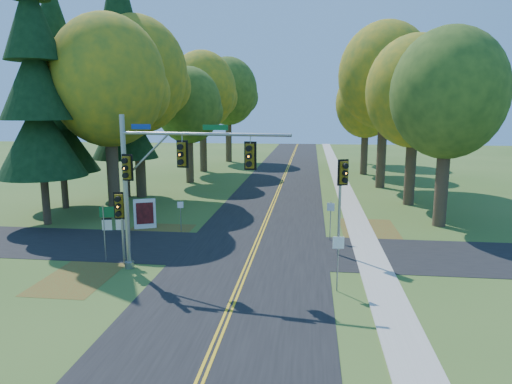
# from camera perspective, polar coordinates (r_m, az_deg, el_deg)

# --- Properties ---
(ground) EXTENTS (160.00, 160.00, 0.00)m
(ground) POSITION_cam_1_polar(r_m,az_deg,el_deg) (23.34, -0.85, -8.71)
(ground) COLOR #34541D
(ground) RESTS_ON ground
(road_main) EXTENTS (8.00, 160.00, 0.02)m
(road_main) POSITION_cam_1_polar(r_m,az_deg,el_deg) (23.34, -0.85, -8.69)
(road_main) COLOR black
(road_main) RESTS_ON ground
(road_cross) EXTENTS (60.00, 6.00, 0.02)m
(road_cross) POSITION_cam_1_polar(r_m,az_deg,el_deg) (25.22, -0.23, -7.22)
(road_cross) COLOR black
(road_cross) RESTS_ON ground
(centerline_left) EXTENTS (0.10, 160.00, 0.01)m
(centerline_left) POSITION_cam_1_polar(r_m,az_deg,el_deg) (23.35, -1.09, -8.64)
(centerline_left) COLOR gold
(centerline_left) RESTS_ON road_main
(centerline_right) EXTENTS (0.10, 160.00, 0.01)m
(centerline_right) POSITION_cam_1_polar(r_m,az_deg,el_deg) (23.32, -0.60, -8.66)
(centerline_right) COLOR gold
(centerline_right) RESTS_ON road_main
(sidewalk_east) EXTENTS (1.60, 160.00, 0.06)m
(sidewalk_east) POSITION_cam_1_polar(r_m,az_deg,el_deg) (23.36, 14.59, -8.96)
(sidewalk_east) COLOR #9E998E
(sidewalk_east) RESTS_ON ground
(leaf_patch_w_near) EXTENTS (4.00, 6.00, 0.00)m
(leaf_patch_w_near) POSITION_cam_1_polar(r_m,az_deg,el_deg) (28.58, -12.82, -5.38)
(leaf_patch_w_near) COLOR brown
(leaf_patch_w_near) RESTS_ON ground
(leaf_patch_e) EXTENTS (3.50, 8.00, 0.00)m
(leaf_patch_e) POSITION_cam_1_polar(r_m,az_deg,el_deg) (29.13, 14.23, -5.13)
(leaf_patch_e) COLOR brown
(leaf_patch_e) RESTS_ON ground
(leaf_patch_w_far) EXTENTS (3.00, 5.00, 0.00)m
(leaf_patch_w_far) POSITION_cam_1_polar(r_m,az_deg,el_deg) (22.88, -21.18, -9.82)
(leaf_patch_w_far) COLOR brown
(leaf_patch_w_far) RESTS_ON ground
(tree_w_a) EXTENTS (8.00, 8.00, 14.15)m
(tree_w_a) POSITION_cam_1_polar(r_m,az_deg,el_deg) (34.33, -17.86, 12.97)
(tree_w_a) COLOR #38281C
(tree_w_a) RESTS_ON ground
(tree_e_a) EXTENTS (7.20, 7.20, 12.73)m
(tree_e_a) POSITION_cam_1_polar(r_m,az_deg,el_deg) (31.83, 22.99, 11.18)
(tree_e_a) COLOR #38281C
(tree_e_a) RESTS_ON ground
(tree_w_b) EXTENTS (8.60, 8.60, 15.38)m
(tree_w_b) POSITION_cam_1_polar(r_m,az_deg,el_deg) (40.98, -14.59, 13.86)
(tree_w_b) COLOR #38281C
(tree_w_b) RESTS_ON ground
(tree_e_b) EXTENTS (7.60, 7.60, 13.33)m
(tree_e_b) POSITION_cam_1_polar(r_m,az_deg,el_deg) (38.30, 19.34, 11.68)
(tree_e_b) COLOR #38281C
(tree_e_b) RESTS_ON ground
(tree_w_c) EXTENTS (6.80, 6.80, 11.91)m
(tree_w_c) POSITION_cam_1_polar(r_m,az_deg,el_deg) (47.99, -8.38, 10.62)
(tree_w_c) COLOR #38281C
(tree_w_c) RESTS_ON ground
(tree_e_c) EXTENTS (8.80, 8.80, 15.79)m
(tree_e_c) POSITION_cam_1_polar(r_m,az_deg,el_deg) (46.17, 15.93, 13.73)
(tree_e_c) COLOR #38281C
(tree_e_c) RESTS_ON ground
(tree_w_d) EXTENTS (8.20, 8.20, 14.56)m
(tree_w_d) POSITION_cam_1_polar(r_m,az_deg,el_deg) (56.63, -6.66, 12.45)
(tree_w_d) COLOR #38281C
(tree_w_d) RESTS_ON ground
(tree_e_d) EXTENTS (7.00, 7.00, 12.32)m
(tree_e_d) POSITION_cam_1_polar(r_m,az_deg,el_deg) (55.09, 13.68, 10.69)
(tree_e_d) COLOR #38281C
(tree_e_d) RESTS_ON ground
(tree_w_e) EXTENTS (8.40, 8.40, 14.97)m
(tree_w_e) POSITION_cam_1_polar(r_m,az_deg,el_deg) (67.06, -3.42, 12.41)
(tree_w_e) COLOR #38281C
(tree_w_e) RESTS_ON ground
(tree_e_e) EXTENTS (7.80, 7.80, 13.74)m
(tree_e_e) POSITION_cam_1_polar(r_m,az_deg,el_deg) (65.89, 13.69, 11.42)
(tree_e_e) COLOR #38281C
(tree_e_e) RESTS_ON ground
(pine_a) EXTENTS (5.60, 5.60, 19.48)m
(pine_a) POSITION_cam_1_polar(r_m,az_deg,el_deg) (32.93, -25.80, 12.05)
(pine_a) COLOR #38281C
(pine_a) RESTS_ON ground
(pine_b) EXTENTS (5.60, 5.60, 17.31)m
(pine_b) POSITION_cam_1_polar(r_m,az_deg,el_deg) (37.96, -23.52, 10.32)
(pine_b) COLOR #38281C
(pine_b) RESTS_ON ground
(pine_c) EXTENTS (5.60, 5.60, 20.56)m
(pine_c) POSITION_cam_1_polar(r_m,az_deg,el_deg) (41.15, -16.40, 12.82)
(pine_c) COLOR #38281C
(pine_c) RESTS_ON ground
(traffic_mast) EXTENTS (8.07, 1.38, 7.37)m
(traffic_mast) POSITION_cam_1_polar(r_m,az_deg,el_deg) (21.24, -11.50, 2.35)
(traffic_mast) COLOR #909498
(traffic_mast) RESTS_ON ground
(east_signal_pole) EXTENTS (0.56, 0.68, 5.12)m
(east_signal_pole) POSITION_cam_1_polar(r_m,az_deg,el_deg) (23.64, 10.73, 1.07)
(east_signal_pole) COLOR #989CA1
(east_signal_pole) RESTS_ON ground
(ped_signal_pole) EXTENTS (0.58, 0.67, 3.69)m
(ped_signal_pole) POSITION_cam_1_polar(r_m,az_deg,el_deg) (23.04, -16.61, -2.30)
(ped_signal_pole) COLOR gray
(ped_signal_pole) RESTS_ON ground
(route_sign_cluster) EXTENTS (1.33, 0.31, 2.89)m
(route_sign_cluster) POSITION_cam_1_polar(r_m,az_deg,el_deg) (24.01, -17.37, -3.59)
(route_sign_cluster) COLOR gray
(route_sign_cluster) RESTS_ON ground
(info_kiosk) EXTENTS (1.37, 0.70, 1.93)m
(info_kiosk) POSITION_cam_1_polar(r_m,az_deg,el_deg) (30.27, -13.73, -2.67)
(info_kiosk) COLOR white
(info_kiosk) RESTS_ON ground
(reg_sign_e_north) EXTENTS (0.44, 0.16, 2.33)m
(reg_sign_e_north) POSITION_cam_1_polar(r_m,az_deg,el_deg) (26.94, 9.30, -2.72)
(reg_sign_e_north) COLOR gray
(reg_sign_e_north) RESTS_ON ground
(reg_sign_e_south) EXTENTS (0.47, 0.09, 2.48)m
(reg_sign_e_south) POSITION_cam_1_polar(r_m,az_deg,el_deg) (19.51, 10.22, -7.49)
(reg_sign_e_south) COLOR gray
(reg_sign_e_south) RESTS_ON ground
(reg_sign_w) EXTENTS (0.37, 0.11, 1.96)m
(reg_sign_w) POSITION_cam_1_polar(r_m,az_deg,el_deg) (29.09, -9.41, -2.27)
(reg_sign_w) COLOR gray
(reg_sign_w) RESTS_ON ground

